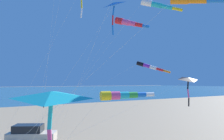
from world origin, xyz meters
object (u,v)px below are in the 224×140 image
object	(u,v)px
cooler_box	(29,136)
kite_delta_yellow_midlevel	(188,80)
kite_windsock_long_streamer_right	(127,23)
kite_delta_rainbow_low_near	(51,99)
kite_windsock_orange_high_right	(156,5)
kite_delta_long_streamer_left	(114,5)
kite_windsock_black_fish_shape	(121,95)
kite_windsock_purple_drifting	(203,0)
parked_car	(31,134)
kite_windsock_green_low_center	(149,66)

from	to	relation	value
cooler_box	kite_delta_yellow_midlevel	xyz separation A→B (m)	(-8.38, -14.51, 5.83)
cooler_box	kite_delta_yellow_midlevel	bearing A→B (deg)	-120.01
cooler_box	kite_windsock_long_streamer_right	size ratio (longest dim) A/B	0.04
kite_delta_rainbow_low_near	kite_windsock_long_streamer_right	distance (m)	24.23
cooler_box	kite_delta_rainbow_low_near	bearing A→B (deg)	168.19
kite_delta_yellow_midlevel	kite_delta_rainbow_low_near	bearing A→B (deg)	118.76
kite_delta_rainbow_low_near	kite_windsock_orange_high_right	bearing A→B (deg)	-52.08
kite_windsock_orange_high_right	kite_windsock_long_streamer_right	distance (m)	4.74
cooler_box	kite_delta_long_streamer_left	distance (m)	15.67
kite_windsock_black_fish_shape	kite_windsock_purple_drifting	bearing A→B (deg)	169.60
parked_car	kite_delta_yellow_midlevel	bearing A→B (deg)	-111.02
kite_delta_long_streamer_left	kite_windsock_black_fish_shape	size ratio (longest dim) A/B	1.90
kite_windsock_green_low_center	kite_delta_yellow_midlevel	world-z (taller)	kite_windsock_green_low_center
kite_delta_rainbow_low_near	kite_delta_yellow_midlevel	world-z (taller)	kite_delta_yellow_midlevel
kite_windsock_black_fish_shape	parked_car	bearing A→B (deg)	36.24
kite_delta_rainbow_low_near	kite_windsock_long_streamer_right	size ratio (longest dim) A/B	0.72
parked_car	kite_windsock_long_streamer_right	world-z (taller)	kite_windsock_long_streamer_right
kite_delta_long_streamer_left	kite_windsock_orange_high_right	bearing A→B (deg)	-71.73
parked_car	kite_windsock_purple_drifting	distance (m)	18.47
kite_delta_yellow_midlevel	kite_windsock_black_fish_shape	world-z (taller)	kite_delta_yellow_midlevel
kite_delta_yellow_midlevel	kite_windsock_purple_drifting	xyz separation A→B (m)	(-10.19, 11.42, 3.50)
kite_delta_rainbow_low_near	parked_car	bearing A→B (deg)	-12.01
parked_car	cooler_box	xyz separation A→B (m)	(2.62, -0.49, -0.74)
parked_car	kite_windsock_black_fish_shape	size ratio (longest dim) A/B	0.68
kite_windsock_orange_high_right	kite_delta_rainbow_low_near	bearing A→B (deg)	127.92
kite_delta_rainbow_low_near	kite_delta_long_streamer_left	size ratio (longest dim) A/B	0.79
cooler_box	kite_delta_rainbow_low_near	world-z (taller)	kite_delta_rainbow_low_near
kite_delta_rainbow_low_near	kite_windsock_black_fish_shape	size ratio (longest dim) A/B	1.50
kite_windsock_orange_high_right	kite_windsock_purple_drifting	size ratio (longest dim) A/B	1.24
kite_windsock_long_streamer_right	kite_delta_yellow_midlevel	world-z (taller)	kite_windsock_long_streamer_right
kite_windsock_orange_high_right	kite_windsock_green_low_center	distance (m)	8.16
kite_delta_rainbow_low_near	kite_windsock_purple_drifting	bearing A→B (deg)	-90.87
kite_delta_long_streamer_left	kite_windsock_black_fish_shape	distance (m)	7.84
parked_car	kite_windsock_orange_high_right	size ratio (longest dim) A/B	0.30
kite_delta_long_streamer_left	kite_windsock_purple_drifting	xyz separation A→B (m)	(-10.12, 1.78, -2.93)
parked_car	kite_delta_long_streamer_left	world-z (taller)	kite_delta_long_streamer_left
kite_delta_long_streamer_left	kite_windsock_purple_drifting	size ratio (longest dim) A/B	1.05
kite_delta_rainbow_low_near	kite_delta_long_streamer_left	distance (m)	15.09
kite_windsock_orange_high_right	kite_windsock_purple_drifting	distance (m)	16.12
parked_car	kite_windsock_orange_high_right	xyz separation A→B (m)	(-3.47, -12.52, 13.50)
kite_windsock_orange_high_right	kite_windsock_black_fish_shape	xyz separation A→B (m)	(-3.63, 7.32, -9.72)
kite_delta_rainbow_low_near	kite_windsock_long_streamer_right	xyz separation A→B (m)	(16.95, -15.34, 8.02)
cooler_box	kite_windsock_black_fish_shape	world-z (taller)	kite_windsock_black_fish_shape
kite_windsock_purple_drifting	kite_windsock_black_fish_shape	world-z (taller)	kite_windsock_purple_drifting
kite_delta_rainbow_low_near	kite_windsock_purple_drifting	distance (m)	8.14
cooler_box	kite_windsock_black_fish_shape	distance (m)	11.71
kite_delta_rainbow_low_near	kite_windsock_long_streamer_right	bearing A→B (deg)	-42.16
parked_car	cooler_box	world-z (taller)	parked_car
cooler_box	kite_delta_long_streamer_left	size ratio (longest dim) A/B	0.05
kite_windsock_long_streamer_right	kite_windsock_purple_drifting	bearing A→B (deg)	153.80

